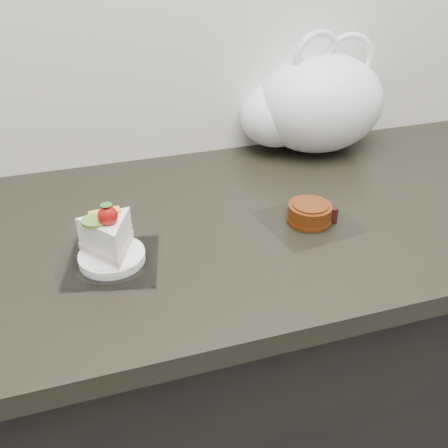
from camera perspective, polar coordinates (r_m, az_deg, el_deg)
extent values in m
cube|color=black|center=(1.28, 2.52, -17.03)|extent=(2.00, 0.60, 0.86)
cube|color=black|center=(0.99, 3.14, 0.22)|extent=(2.04, 0.64, 0.04)
cube|color=white|center=(0.86, -12.61, -4.19)|extent=(0.18, 0.18, 0.00)
cylinder|color=white|center=(0.86, -12.68, -3.68)|extent=(0.11, 0.11, 0.02)
ellipsoid|color=red|center=(0.80, -13.14, 0.94)|extent=(0.03, 0.03, 0.03)
cone|color=#2D7223|center=(0.79, -13.28, 1.92)|extent=(0.02, 0.02, 0.01)
cylinder|color=olive|center=(0.81, -14.60, 0.38)|extent=(0.04, 0.04, 0.01)
cube|color=#F9A62F|center=(0.83, -13.48, 1.31)|extent=(0.05, 0.02, 0.01)
cube|color=white|center=(0.96, 9.66, 0.30)|extent=(0.19, 0.18, 0.00)
cylinder|color=#5E240B|center=(0.95, 9.76, 1.23)|extent=(0.10, 0.10, 0.03)
cylinder|color=#5E240B|center=(0.96, 9.69, 0.54)|extent=(0.11, 0.11, 0.01)
cylinder|color=#5E240B|center=(0.94, 9.86, 2.21)|extent=(0.09, 0.09, 0.00)
cube|color=black|center=(0.96, 12.05, 1.12)|extent=(0.03, 0.02, 0.03)
ellipsoid|color=white|center=(1.23, 10.95, 13.35)|extent=(0.31, 0.24, 0.23)
ellipsoid|color=white|center=(1.21, 6.08, 12.27)|extent=(0.18, 0.16, 0.15)
torus|color=white|center=(1.19, 10.59, 18.08)|extent=(0.13, 0.04, 0.13)
torus|color=white|center=(1.23, 14.09, 17.89)|extent=(0.12, 0.04, 0.12)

